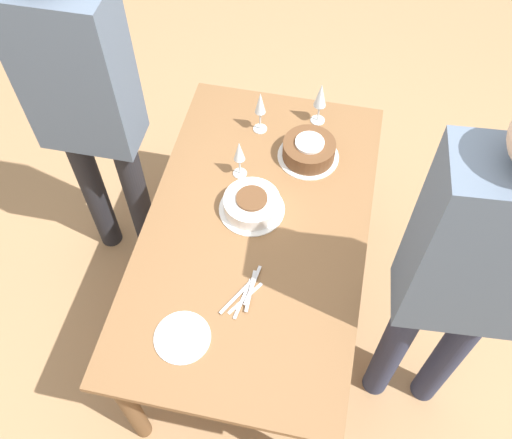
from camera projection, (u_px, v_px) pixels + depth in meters
ground_plane at (256, 309)px, 2.84m from camera, size 12.00×12.00×0.00m
dining_table at (256, 242)px, 2.33m from camera, size 1.50×0.87×0.74m
cake_center_white at (252, 204)px, 2.25m from camera, size 0.26×0.26×0.08m
cake_front_chocolate at (309, 150)px, 2.41m from camera, size 0.26×0.26×0.10m
wine_glass_near at (260, 105)px, 2.41m from camera, size 0.06×0.06×0.21m
wine_glass_far at (321, 97)px, 2.44m from camera, size 0.06×0.06×0.21m
wine_glass_extra at (239, 153)px, 2.28m from camera, size 0.06×0.06×0.19m
dessert_plate_left at (182, 337)px, 1.97m from camera, size 0.20×0.20×0.01m
fork_pile at (246, 294)px, 2.06m from camera, size 0.23×0.13×0.01m
person_cutting at (470, 272)px, 1.74m from camera, size 0.25×0.42×1.77m
person_watching at (84, 99)px, 2.22m from camera, size 0.22×0.40×1.71m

